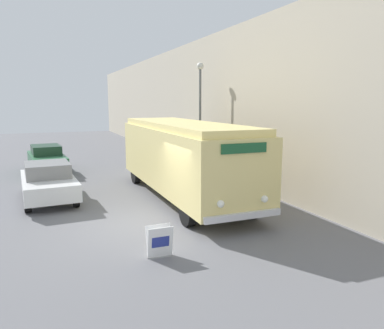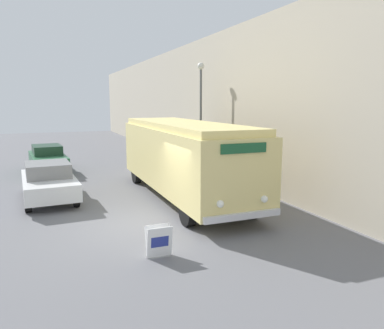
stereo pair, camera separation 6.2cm
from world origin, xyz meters
name	(u,v)px [view 1 (the left image)]	position (x,y,z in m)	size (l,w,h in m)	color
ground_plane	(147,225)	(0.00, 0.00, 0.00)	(80.00, 80.00, 0.00)	slate
building_wall_right	(196,105)	(5.92, 10.00, 3.70)	(0.30, 60.00, 7.40)	#B2A893
vintage_bus	(183,155)	(2.34, 2.83, 1.74)	(2.63, 9.75, 3.07)	black
sign_board	(160,242)	(-0.35, -2.53, 0.39)	(0.65, 0.31, 0.81)	gray
streetlamp	(200,102)	(4.80, 6.83, 3.84)	(0.36, 0.36, 5.84)	#595E60
parked_car_near	(48,181)	(-2.78, 4.42, 0.76)	(2.15, 4.36, 1.50)	black
parked_car_mid	(47,159)	(-2.70, 10.82, 0.77)	(2.07, 4.51, 1.50)	black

